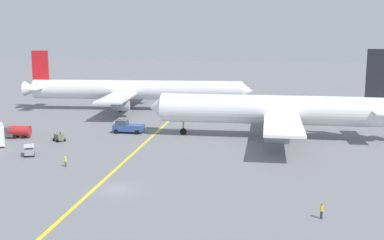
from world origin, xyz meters
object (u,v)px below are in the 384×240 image
(ground_crew_marshaller_foreground, at_px, (322,211))
(gse_gpu_cart_small, at_px, (59,137))
(gse_fuel_bowser_stubby, at_px, (17,131))
(ground_crew_wing_walker_right, at_px, (65,161))
(airliner_being_pushed, at_px, (273,110))
(airliner_at_gate_left, at_px, (135,90))
(gse_baggage_cart_near_cluster, at_px, (29,151))
(pushback_tug, at_px, (128,127))

(ground_crew_marshaller_foreground, bearing_deg, gse_gpu_cart_small, 150.02)
(gse_fuel_bowser_stubby, relative_size, ground_crew_wing_walker_right, 3.26)
(ground_crew_wing_walker_right, bearing_deg, ground_crew_marshaller_foreground, -17.50)
(airliner_being_pushed, distance_m, ground_crew_wing_walker_right, 40.37)
(airliner_at_gate_left, height_order, gse_baggage_cart_near_cluster, airliner_at_gate_left)
(ground_crew_wing_walker_right, distance_m, ground_crew_marshaller_foreground, 38.85)
(pushback_tug, xyz_separation_m, ground_crew_marshaller_foreground, (37.71, -37.70, -0.33))
(airliner_at_gate_left, xyz_separation_m, gse_baggage_cart_near_cluster, (1.07, -49.90, -4.37))
(gse_fuel_bowser_stubby, height_order, ground_crew_wing_walker_right, gse_fuel_bowser_stubby)
(airliner_at_gate_left, xyz_separation_m, airliner_being_pushed, (38.08, -25.59, 0.08))
(gse_fuel_bowser_stubby, bearing_deg, ground_crew_marshaller_foreground, -26.22)
(airliner_at_gate_left, relative_size, ground_crew_wing_walker_right, 37.67)
(airliner_at_gate_left, height_order, ground_crew_wing_walker_right, airliner_at_gate_left)
(airliner_being_pushed, distance_m, gse_baggage_cart_near_cluster, 44.51)
(airliner_being_pushed, relative_size, gse_fuel_bowser_stubby, 9.21)
(airliner_being_pushed, xyz_separation_m, gse_baggage_cart_near_cluster, (-37.02, -24.31, -4.45))
(gse_gpu_cart_small, bearing_deg, ground_crew_marshaller_foreground, -29.98)
(gse_baggage_cart_near_cluster, relative_size, ground_crew_wing_walker_right, 1.97)
(pushback_tug, height_order, gse_fuel_bowser_stubby, pushback_tug)
(pushback_tug, relative_size, gse_gpu_cart_small, 3.54)
(airliner_at_gate_left, distance_m, ground_crew_wing_walker_right, 55.50)
(ground_crew_wing_walker_right, bearing_deg, pushback_tug, 91.46)
(gse_fuel_bowser_stubby, distance_m, ground_crew_marshaller_foreground, 62.66)
(airliner_at_gate_left, xyz_separation_m, gse_gpu_cart_small, (0.19, -38.94, -4.44))
(ground_crew_wing_walker_right, bearing_deg, gse_gpu_cart_small, 122.83)
(airliner_at_gate_left, height_order, pushback_tug, airliner_at_gate_left)
(airliner_at_gate_left, bearing_deg, airliner_being_pushed, -33.90)
(airliner_being_pushed, xyz_separation_m, ground_crew_wing_walker_right, (-27.93, -28.79, -4.49))
(ground_crew_wing_walker_right, xyz_separation_m, ground_crew_marshaller_foreground, (37.05, -11.68, 0.06))
(pushback_tug, height_order, gse_gpu_cart_small, pushback_tug)
(airliner_at_gate_left, relative_size, gse_gpu_cart_small, 22.81)
(airliner_at_gate_left, distance_m, ground_crew_marshaller_foreground, 81.31)
(airliner_at_gate_left, bearing_deg, ground_crew_marshaller_foreground, -54.46)
(airliner_being_pushed, height_order, ground_crew_marshaller_foreground, airliner_being_pushed)
(airliner_being_pushed, bearing_deg, gse_baggage_cart_near_cluster, -146.70)
(airliner_at_gate_left, height_order, airliner_being_pushed, airliner_being_pushed)
(airliner_being_pushed, bearing_deg, pushback_tug, -174.46)
(gse_gpu_cart_small, bearing_deg, airliner_being_pushed, 19.40)
(gse_gpu_cart_small, distance_m, ground_crew_wing_walker_right, 18.38)
(airliner_being_pushed, relative_size, gse_baggage_cart_near_cluster, 15.19)
(pushback_tug, distance_m, gse_gpu_cart_small, 14.09)
(airliner_being_pushed, relative_size, gse_gpu_cart_small, 18.17)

